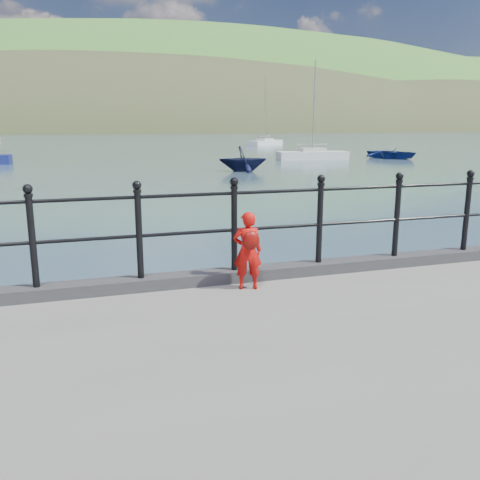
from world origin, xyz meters
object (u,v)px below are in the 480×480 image
object	(u,v)px
railing	(188,221)
launch_blue	(393,153)
launch_navy	(243,159)
sailboat_near	(313,156)
sailboat_far	(265,143)
child	(248,250)

from	to	relation	value
railing	launch_blue	world-z (taller)	railing
launch_navy	sailboat_near	distance (m)	12.61
sailboat_far	sailboat_near	bearing A→B (deg)	-141.21
launch_navy	sailboat_far	distance (m)	41.07
sailboat_far	sailboat_near	distance (m)	29.98
launch_blue	launch_navy	distance (m)	18.34
launch_blue	sailboat_near	bearing A→B (deg)	152.38
launch_blue	sailboat_far	world-z (taller)	sailboat_far
railing	sailboat_near	bearing A→B (deg)	62.34
railing	sailboat_near	size ratio (longest dim) A/B	2.17
railing	sailboat_near	xyz separation A→B (m)	(17.87, 34.09, -1.48)
railing	child	world-z (taller)	railing
child	sailboat_near	bearing A→B (deg)	-102.93
child	launch_navy	xyz separation A→B (m)	(8.14, 25.71, -0.69)
child	launch_blue	size ratio (longest dim) A/B	0.21
railing	child	distance (m)	0.83
launch_blue	child	bearing A→B (deg)	-148.08
child	sailboat_near	xyz separation A→B (m)	(17.21, 34.46, -1.15)
railing	launch_navy	bearing A→B (deg)	70.85
railing	child	xyz separation A→B (m)	(0.66, -0.37, -0.33)
child	sailboat_far	size ratio (longest dim) A/B	0.10
sailboat_near	sailboat_far	bearing A→B (deg)	83.32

